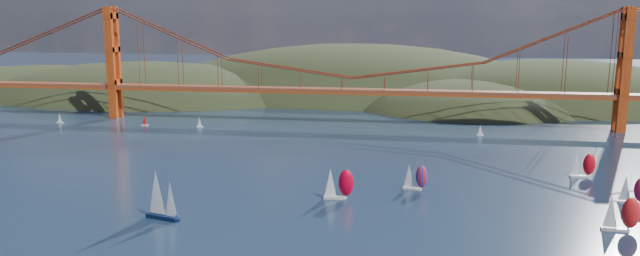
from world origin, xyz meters
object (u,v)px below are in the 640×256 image
object	(u,v)px
sloop_navy	(161,195)
racer_1	(620,213)
racer_rwb	(415,177)
racer_2	(633,189)
racer_3	(582,165)
racer_0	(338,183)

from	to	relation	value
sloop_navy	racer_1	size ratio (longest dim) A/B	1.45
racer_rwb	racer_2	bearing A→B (deg)	7.20
racer_2	racer_rwb	xyz separation A→B (m)	(-60.75, 4.79, -0.16)
racer_3	racer_0	bearing A→B (deg)	-159.52
sloop_navy	racer_0	size ratio (longest dim) A/B	1.45
sloop_navy	racer_rwb	xyz separation A→B (m)	(65.66, 36.97, -2.32)
racer_rwb	racer_1	bearing A→B (deg)	-17.82
sloop_navy	racer_3	size ratio (longest dim) A/B	1.61
racer_1	racer_3	size ratio (longest dim) A/B	1.11
racer_rwb	racer_0	bearing A→B (deg)	-137.82
racer_0	racer_rwb	distance (m)	25.52
sloop_navy	racer_3	world-z (taller)	sloop_navy
racer_2	racer_rwb	bearing A→B (deg)	-170.73
racer_0	racer_1	bearing A→B (deg)	-16.01
racer_1	racer_2	bearing A→B (deg)	72.35
sloop_navy	racer_0	bearing A→B (deg)	44.38
racer_2	racer_0	bearing A→B (deg)	-160.60
racer_1	racer_rwb	bearing A→B (deg)	156.63
sloop_navy	racer_1	bearing A→B (deg)	19.75
sloop_navy	racer_2	distance (m)	130.46
racer_3	racer_2	bearing A→B (deg)	-80.33
sloop_navy	racer_0	distance (m)	49.88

